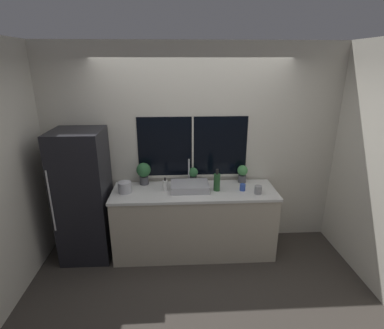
{
  "coord_description": "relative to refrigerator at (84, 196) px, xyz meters",
  "views": [
    {
      "loc": [
        -0.22,
        -3.18,
        2.45
      ],
      "look_at": [
        -0.03,
        0.32,
        1.24
      ],
      "focal_mm": 28.0,
      "sensor_mm": 36.0,
      "label": 1
    }
  ],
  "objects": [
    {
      "name": "refrigerator",
      "position": [
        0.0,
        0.0,
        0.0
      ],
      "size": [
        0.61,
        0.64,
        1.69
      ],
      "color": "black",
      "rests_on": "ground_plane"
    },
    {
      "name": "kettle",
      "position": [
        0.53,
        -0.03,
        0.13
      ],
      "size": [
        0.17,
        0.17,
        0.15
      ],
      "color": "#B2B2B7",
      "rests_on": "counter"
    },
    {
      "name": "counter",
      "position": [
        1.4,
        -0.02,
        -0.4
      ],
      "size": [
        2.09,
        0.66,
        0.89
      ],
      "color": "#B2A893",
      "rests_on": "ground_plane"
    },
    {
      "name": "potted_plant_left",
      "position": [
        0.74,
        0.23,
        0.23
      ],
      "size": [
        0.19,
        0.19,
        0.3
      ],
      "color": "#4C4C51",
      "rests_on": "counter"
    },
    {
      "name": "potted_plant_right",
      "position": [
        2.06,
        0.23,
        0.18
      ],
      "size": [
        0.14,
        0.14,
        0.24
      ],
      "color": "#4C4C51",
      "rests_on": "counter"
    },
    {
      "name": "wall_back",
      "position": [
        1.4,
        0.37,
        0.51
      ],
      "size": [
        8.0,
        0.09,
        2.7
      ],
      "color": "beige",
      "rests_on": "ground_plane"
    },
    {
      "name": "wall_right",
      "position": [
        3.38,
        1.17,
        0.51
      ],
      "size": [
        0.06,
        7.0,
        2.7
      ],
      "color": "beige",
      "rests_on": "ground_plane"
    },
    {
      "name": "bottle_tall",
      "position": [
        1.68,
        -0.03,
        0.17
      ],
      "size": [
        0.08,
        0.08,
        0.29
      ],
      "color": "#235128",
      "rests_on": "counter"
    },
    {
      "name": "mug_blue",
      "position": [
        2.01,
        -0.05,
        0.09
      ],
      "size": [
        0.07,
        0.07,
        0.09
      ],
      "color": "#3351AD",
      "rests_on": "counter"
    },
    {
      "name": "ground_plane",
      "position": [
        1.4,
        -0.33,
        -0.84
      ],
      "size": [
        14.0,
        14.0,
        0.0
      ],
      "primitive_type": "plane",
      "color": "#38332D"
    },
    {
      "name": "mug_grey",
      "position": [
        2.18,
        -0.16,
        0.1
      ],
      "size": [
        0.09,
        0.09,
        0.1
      ],
      "color": "gray",
      "rests_on": "counter"
    },
    {
      "name": "soap_bottle",
      "position": [
        1.03,
        0.02,
        0.12
      ],
      "size": [
        0.06,
        0.06,
        0.17
      ],
      "color": "white",
      "rests_on": "counter"
    },
    {
      "name": "wall_left",
      "position": [
        -0.58,
        1.17,
        0.51
      ],
      "size": [
        0.06,
        7.0,
        2.7
      ],
      "color": "beige",
      "rests_on": "ground_plane"
    },
    {
      "name": "potted_plant_center",
      "position": [
        1.4,
        0.23,
        0.18
      ],
      "size": [
        0.13,
        0.13,
        0.22
      ],
      "color": "#4C4C51",
      "rests_on": "counter"
    },
    {
      "name": "sink",
      "position": [
        1.34,
        0.01,
        0.1
      ],
      "size": [
        0.48,
        0.39,
        0.35
      ],
      "color": "#ADADB2",
      "rests_on": "counter"
    }
  ]
}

